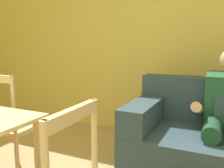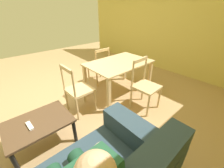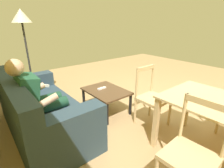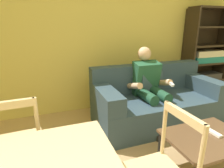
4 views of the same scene
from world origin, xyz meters
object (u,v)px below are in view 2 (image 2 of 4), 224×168
tv_remote (30,126)px  dining_table (119,67)px  dining_chair_near_wall (145,86)px  dining_chair_facing_couch (78,90)px  dining_chair_by_doorway (99,66)px  coffee_table (39,125)px

tv_remote → dining_table: size_ratio=0.13×
dining_chair_near_wall → dining_chair_facing_couch: size_ratio=1.03×
dining_chair_by_doorway → dining_chair_facing_couch: bearing=35.5°
coffee_table → dining_chair_facing_couch: 0.84m
dining_table → dining_chair_near_wall: size_ratio=1.38×
dining_chair_near_wall → dining_chair_by_doorway: dining_chair_near_wall is taller
dining_table → dining_chair_by_doorway: size_ratio=1.46×
dining_chair_near_wall → dining_chair_facing_couch: dining_chair_near_wall is taller
tv_remote → dining_chair_facing_couch: size_ratio=0.18×
dining_table → dining_chair_facing_couch: dining_chair_facing_couch is taller
tv_remote → coffee_table: bearing=-170.7°
coffee_table → dining_chair_near_wall: dining_chair_near_wall is taller
coffee_table → dining_chair_near_wall: 1.81m
dining_chair_facing_couch → dining_table: bearing=-180.0°
tv_remote → dining_chair_facing_couch: (-0.88, -0.33, 0.03)m
coffee_table → dining_chair_by_doorway: size_ratio=0.89×
dining_table → tv_remote: bearing=10.0°
dining_chair_facing_couch → dining_chair_by_doorway: (-0.99, -0.71, -0.01)m
dining_chair_near_wall → dining_chair_by_doorway: 1.41m
dining_chair_by_doorway → tv_remote: bearing=29.0°
dining_chair_facing_couch → dining_chair_by_doorway: bearing=-144.5°
coffee_table → dining_chair_facing_couch: dining_chair_facing_couch is taller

